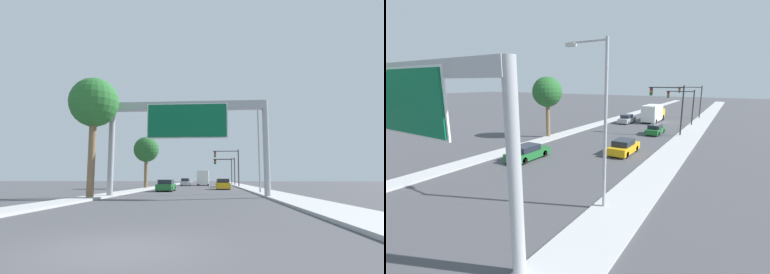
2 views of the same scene
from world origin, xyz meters
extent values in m
plane|color=#47474C|center=(0.00, 0.00, 0.00)|extent=(300.00, 300.00, 0.00)
cube|color=#B0B0B0|center=(7.75, 60.00, 0.07)|extent=(3.00, 120.00, 0.15)
cube|color=#B0B0B0|center=(-7.25, 60.00, 0.07)|extent=(2.00, 120.00, 0.15)
cylinder|color=#9EA0A5|center=(-6.45, 18.00, 3.97)|extent=(0.50, 0.50, 7.95)
cylinder|color=#9EA0A5|center=(6.45, 18.00, 3.97)|extent=(0.50, 0.50, 7.95)
cube|color=#9EA0A5|center=(0.00, 18.00, 7.60)|extent=(12.90, 0.60, 0.70)
cube|color=white|center=(0.00, 17.70, 6.27)|extent=(6.72, 0.08, 2.95)
cube|color=#0A5B38|center=(0.00, 17.65, 6.27)|extent=(6.52, 0.16, 2.75)
cube|color=#1E662D|center=(-3.50, 29.42, 0.52)|extent=(1.84, 4.53, 0.68)
cube|color=#1E232D|center=(-3.50, 29.20, 1.12)|extent=(1.62, 2.36, 0.52)
cylinder|color=black|center=(-4.31, 30.83, 0.32)|extent=(0.22, 0.64, 0.64)
cylinder|color=black|center=(-2.69, 30.83, 0.32)|extent=(0.22, 0.64, 0.64)
cylinder|color=black|center=(-4.31, 28.02, 0.32)|extent=(0.22, 0.64, 0.64)
cylinder|color=black|center=(-2.69, 28.02, 0.32)|extent=(0.22, 0.64, 0.64)
cube|color=#A5A8AD|center=(-3.50, 55.13, 0.56)|extent=(1.72, 4.58, 0.77)
cube|color=#1E232D|center=(-3.50, 54.90, 1.24)|extent=(1.51, 2.38, 0.58)
cylinder|color=black|center=(-4.25, 56.55, 0.32)|extent=(0.22, 0.64, 0.64)
cylinder|color=black|center=(-2.75, 56.55, 0.32)|extent=(0.22, 0.64, 0.64)
cylinder|color=black|center=(-4.25, 53.71, 0.32)|extent=(0.22, 0.64, 0.64)
cylinder|color=black|center=(-2.75, 53.71, 0.32)|extent=(0.22, 0.64, 0.64)
cube|color=gold|center=(3.50, 35.95, 0.55)|extent=(1.87, 4.42, 0.74)
cube|color=#1E232D|center=(3.50, 35.73, 1.20)|extent=(1.64, 2.30, 0.56)
cylinder|color=black|center=(2.68, 37.32, 0.32)|extent=(0.22, 0.64, 0.64)
cylinder|color=black|center=(4.32, 37.32, 0.32)|extent=(0.22, 0.64, 0.64)
cylinder|color=black|center=(2.68, 34.58, 0.32)|extent=(0.22, 0.64, 0.64)
cylinder|color=black|center=(4.32, 34.58, 0.32)|extent=(0.22, 0.64, 0.64)
cube|color=#1E662D|center=(3.50, 47.77, 0.51)|extent=(1.73, 4.42, 0.67)
cube|color=#1E232D|center=(3.50, 47.55, 1.10)|extent=(1.53, 2.30, 0.52)
cylinder|color=black|center=(2.74, 49.14, 0.32)|extent=(0.22, 0.64, 0.64)
cylinder|color=black|center=(4.26, 49.14, 0.32)|extent=(0.22, 0.64, 0.64)
cylinder|color=black|center=(2.74, 46.40, 0.32)|extent=(0.22, 0.64, 0.64)
cylinder|color=black|center=(4.26, 46.40, 0.32)|extent=(0.22, 0.64, 0.64)
cube|color=yellow|center=(0.00, 62.29, 1.20)|extent=(2.23, 2.18, 1.80)
cube|color=silver|center=(0.00, 58.39, 1.70)|extent=(2.43, 5.61, 2.79)
cylinder|color=black|center=(-1.07, 62.18, 0.50)|extent=(0.28, 1.00, 1.00)
cylinder|color=black|center=(1.07, 62.18, 0.50)|extent=(0.28, 1.00, 1.00)
cylinder|color=black|center=(-1.07, 56.99, 0.50)|extent=(0.28, 1.00, 1.00)
cylinder|color=black|center=(1.07, 56.99, 0.50)|extent=(0.28, 1.00, 1.00)
cylinder|color=#2D2D30|center=(6.75, 48.00, 3.36)|extent=(0.20, 0.20, 6.72)
cylinder|color=#2D2D30|center=(4.46, 48.00, 6.42)|extent=(4.59, 0.14, 0.14)
cube|color=black|center=(2.53, 48.00, 5.85)|extent=(0.35, 0.28, 1.05)
cylinder|color=red|center=(2.53, 47.84, 6.20)|extent=(0.22, 0.04, 0.22)
cylinder|color=yellow|center=(2.53, 47.84, 5.85)|extent=(0.22, 0.04, 0.22)
cylinder|color=green|center=(2.53, 47.84, 5.50)|extent=(0.22, 0.04, 0.22)
cylinder|color=#2D2D30|center=(6.75, 58.00, 2.96)|extent=(0.20, 0.20, 5.91)
cylinder|color=#2D2D30|center=(4.53, 58.00, 5.61)|extent=(4.44, 0.14, 0.14)
cube|color=black|center=(2.66, 58.00, 5.04)|extent=(0.35, 0.28, 1.05)
cylinder|color=red|center=(2.66, 57.84, 5.39)|extent=(0.22, 0.04, 0.22)
cylinder|color=yellow|center=(2.66, 57.84, 5.04)|extent=(0.22, 0.04, 0.22)
cylinder|color=green|center=(2.66, 57.84, 4.69)|extent=(0.22, 0.04, 0.22)
cylinder|color=#2D2D30|center=(6.75, 68.00, 3.22)|extent=(0.20, 0.20, 6.44)
cylinder|color=#2D2D30|center=(4.50, 68.00, 6.14)|extent=(4.50, 0.14, 0.14)
cube|color=black|center=(2.61, 68.00, 5.57)|extent=(0.35, 0.28, 1.05)
cylinder|color=red|center=(2.61, 67.84, 5.92)|extent=(0.22, 0.04, 0.22)
cylinder|color=yellow|center=(2.61, 67.84, 5.57)|extent=(0.22, 0.04, 0.22)
cylinder|color=green|center=(2.61, 67.84, 5.22)|extent=(0.22, 0.04, 0.22)
cylinder|color=brown|center=(-7.12, 15.56, 3.71)|extent=(0.55, 0.55, 7.42)
sphere|color=#286B2D|center=(-7.12, 15.56, 7.42)|extent=(3.82, 3.82, 3.82)
cylinder|color=brown|center=(-8.00, 38.26, 2.96)|extent=(0.53, 0.53, 5.91)
sphere|color=#235B28|center=(-8.00, 38.26, 5.91)|extent=(3.84, 3.84, 3.84)
cylinder|color=#9EA0A5|center=(6.85, 24.35, 4.68)|extent=(0.18, 0.18, 9.35)
cylinder|color=#9EA0A5|center=(5.76, 24.35, 9.20)|extent=(2.17, 0.12, 0.12)
cube|color=#B2B2A8|center=(4.68, 24.35, 9.10)|extent=(0.60, 0.28, 0.20)
camera|label=1|loc=(2.08, -6.61, 1.55)|focal=28.00mm
camera|label=2|loc=(12.68, 12.01, 7.09)|focal=24.00mm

